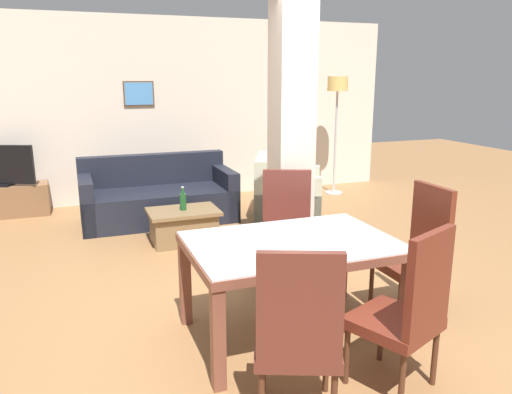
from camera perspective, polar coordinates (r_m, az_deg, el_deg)
ground_plane at (r=3.84m, az=3.90°, el=-15.36°), size 18.00×18.00×0.00m
back_wall at (r=7.72m, az=-10.08°, el=9.75°), size 7.20×0.09×2.70m
divider_pillar at (r=4.81m, az=4.06°, el=7.59°), size 0.36×0.34×2.70m
dining_table at (r=3.59m, az=4.06°, el=-7.24°), size 1.46×0.99×0.73m
dining_chair_near_right at (r=3.11m, az=16.96°, el=-12.07°), size 0.60×0.60×1.03m
dining_chair_head_right at (r=4.15m, az=17.99°, el=-5.53°), size 0.46×0.46×1.03m
dining_chair_far_right at (r=4.51m, az=3.53°, el=-3.32°), size 0.60×0.60×1.03m
dining_chair_near_left at (r=2.74m, az=4.81°, el=-15.20°), size 0.60×0.60×1.03m
sofa at (r=6.66m, az=-11.14°, el=-0.21°), size 1.94×0.93×0.83m
armchair at (r=6.71m, az=3.34°, el=0.15°), size 1.17×1.20×0.82m
coffee_table at (r=5.74m, az=-8.26°, el=-3.27°), size 0.79×0.54×0.38m
bottle at (r=5.66m, az=-8.34°, el=-0.46°), size 0.07×0.07×0.27m
floor_lamp at (r=7.98m, az=9.27°, el=11.34°), size 0.31×0.31×1.84m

